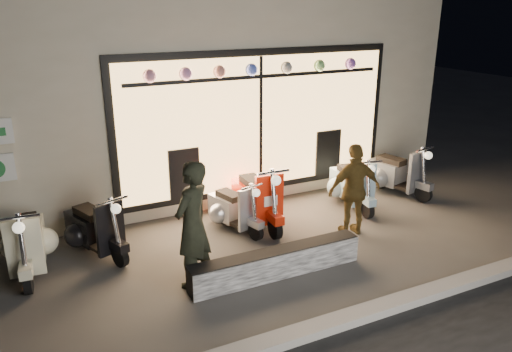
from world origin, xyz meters
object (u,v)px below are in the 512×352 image
Objects in this scene: graffiti_barrier at (276,263)px; woman at (354,190)px; scooter_red at (255,197)px; man at (193,225)px; scooter_silver at (231,208)px.

woman is (1.78, 0.66, 0.57)m from graffiti_barrier.
scooter_red is 1.73m from woman.
man is (-1.09, 0.31, 0.68)m from graffiti_barrier.
woman reaches higher than scooter_red.
scooter_silver is 2.07m from woman.
man is at bearing 164.08° from graffiti_barrier.
graffiti_barrier is 2.06× the size of scooter_silver.
scooter_red is (0.48, 0.08, 0.08)m from scooter_silver.
woman is at bearing -47.31° from scooter_silver.
man is at bearing -143.32° from scooter_silver.
scooter_silver is at bearing 87.60° from graffiti_barrier.
scooter_red is 0.86× the size of man.
woman is at bearing 20.29° from graffiti_barrier.
man is 2.89m from woman.
woman reaches higher than graffiti_barrier.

